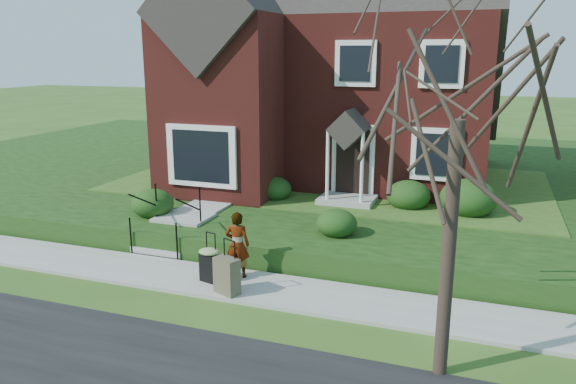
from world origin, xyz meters
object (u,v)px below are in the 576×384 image
at_px(suitcase_black, 209,263).
at_px(front_steps, 175,229).
at_px(woman, 237,245).
at_px(suitcase_olive, 227,276).
at_px(tree_verge, 460,93).

bearing_deg(suitcase_black, front_steps, 150.93).
bearing_deg(woman, suitcase_olive, 90.52).
bearing_deg(woman, front_steps, -41.11).
distance_m(woman, suitcase_black, 0.72).
height_order(suitcase_olive, tree_verge, tree_verge).
relative_size(woman, suitcase_black, 1.35).
bearing_deg(suitcase_olive, tree_verge, 4.03).
xyz_separation_m(front_steps, tree_verge, (7.04, -3.81, 3.89)).
xyz_separation_m(woman, suitcase_olive, (0.17, -0.89, -0.36)).
xyz_separation_m(suitcase_black, tree_verge, (5.02, -1.87, 3.86)).
bearing_deg(suitcase_black, suitcase_olive, -19.88).
xyz_separation_m(woman, tree_verge, (4.56, -2.32, 3.54)).
relative_size(woman, suitcase_olive, 1.29).
xyz_separation_m(woman, suitcase_black, (-0.46, -0.45, -0.32)).
bearing_deg(woman, suitcase_black, 34.29).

